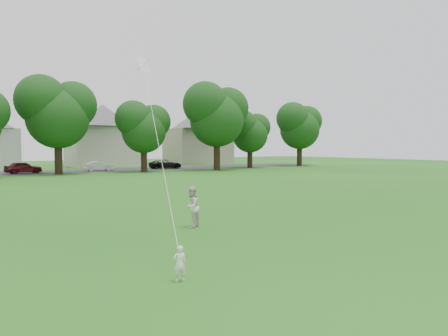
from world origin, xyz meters
TOP-DOWN VIEW (x-y plane):
  - ground at (0.00, 0.00)m, footprint 160.00×160.00m
  - toddler at (-0.73, -0.89)m, footprint 0.32×0.24m
  - older_boy at (2.73, 4.46)m, footprint 0.93×0.89m
  - kite at (1.07, 4.00)m, footprint 2.28×5.28m
  - tree_row at (1.30, 36.00)m, footprint 83.80×8.89m

SIDE VIEW (x-z plane):
  - ground at x=0.00m, z-range 0.00..0.00m
  - toddler at x=-0.73m, z-range 0.00..0.81m
  - older_boy at x=2.73m, z-range 0.00..1.51m
  - kite at x=1.07m, z-range -2.43..9.62m
  - tree_row at x=1.30m, z-range 1.02..11.88m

